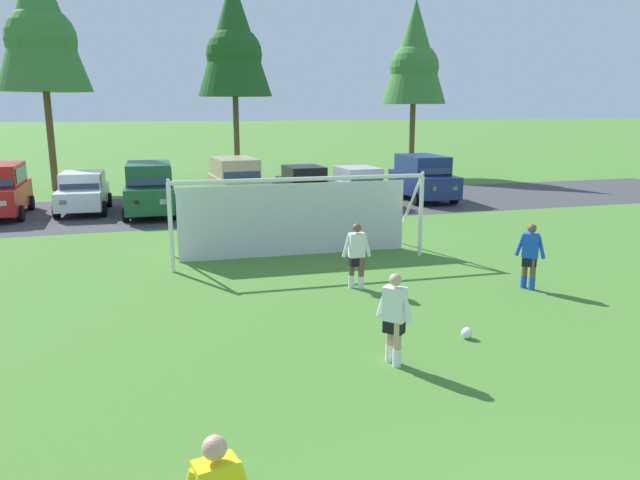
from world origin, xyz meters
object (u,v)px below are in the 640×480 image
at_px(player_striker_near, 357,256).
at_px(parked_car_slot_center, 236,181).
at_px(soccer_ball, 467,333).
at_px(player_defender_far, 530,257).
at_px(parked_car_slot_far_right, 423,177).
at_px(parked_car_slot_center_left, 150,188).
at_px(soccer_goal, 297,215).
at_px(parked_car_slot_right, 359,186).
at_px(parked_car_slot_center_right, 305,184).
at_px(parked_car_slot_left, 83,192).
at_px(player_midfield_center, 394,319).

distance_m(player_striker_near, parked_car_slot_center, 13.87).
distance_m(soccer_ball, player_defender_far, 4.05).
bearing_deg(parked_car_slot_far_right, player_defender_far, -105.80).
bearing_deg(parked_car_slot_center_left, soccer_ball, -70.53).
distance_m(soccer_goal, parked_car_slot_right, 10.32).
xyz_separation_m(parked_car_slot_center_left, parked_car_slot_right, (9.34, 0.05, -0.24)).
height_order(parked_car_slot_center_right, parked_car_slot_far_right, parked_car_slot_far_right).
relative_size(parked_car_slot_left, parked_car_slot_center_left, 0.92).
bearing_deg(parked_car_slot_right, parked_car_slot_far_right, 6.43).
relative_size(soccer_goal, player_midfield_center, 4.56).
height_order(player_striker_near, parked_car_slot_center_left, parked_car_slot_center_left).
height_order(parked_car_slot_right, parked_car_slot_far_right, parked_car_slot_far_right).
bearing_deg(player_striker_near, parked_car_slot_center_right, 80.34).
relative_size(player_defender_far, parked_car_slot_right, 0.38).
relative_size(soccer_goal, player_striker_near, 4.56).
distance_m(player_striker_near, parked_car_slot_far_right, 15.13).
bearing_deg(parked_car_slot_right, parked_car_slot_center_left, -179.67).
bearing_deg(parked_car_slot_center_left, parked_car_slot_left, 153.20).
bearing_deg(soccer_ball, parked_car_slot_right, 77.27).
bearing_deg(parked_car_slot_right, player_defender_far, -92.19).
xyz_separation_m(soccer_ball, parked_car_slot_right, (3.65, 16.15, 0.77)).
distance_m(player_striker_near, parked_car_slot_center_left, 13.25).
distance_m(soccer_goal, parked_car_slot_center_right, 10.55).
distance_m(player_midfield_center, parked_car_slot_left, 19.34).
xyz_separation_m(soccer_ball, parked_car_slot_left, (-8.45, 17.49, 0.77)).
bearing_deg(player_striker_near, parked_car_slot_right, 69.69).
distance_m(soccer_goal, parked_car_slot_center_left, 9.75).
bearing_deg(player_defender_far, player_midfield_center, -147.58).
relative_size(player_striker_near, player_defender_far, 1.00).
bearing_deg(parked_car_slot_left, soccer_goal, -56.12).
bearing_deg(parked_car_slot_center_right, parked_car_slot_far_right, -8.29).
bearing_deg(parked_car_slot_center_right, parked_car_slot_center, 176.54).
distance_m(parked_car_slot_center_left, parked_car_slot_far_right, 12.80).
xyz_separation_m(parked_car_slot_center_right, parked_car_slot_right, (2.27, -1.22, 0.00)).
xyz_separation_m(player_defender_far, parked_car_slot_center, (-4.99, 15.10, 0.29)).
bearing_deg(parked_car_slot_center_right, parked_car_slot_center_left, -169.75).
xyz_separation_m(player_defender_far, parked_car_slot_right, (0.52, 13.67, 0.05)).
xyz_separation_m(soccer_goal, parked_car_slot_center, (-0.29, 10.31, -0.18)).
bearing_deg(parked_car_slot_center_right, player_striker_near, -99.66).
relative_size(parked_car_slot_center_left, parked_car_slot_right, 1.08).
relative_size(parked_car_slot_left, parked_car_slot_center, 0.90).
height_order(player_striker_near, parked_car_slot_far_right, parked_car_slot_far_right).
xyz_separation_m(player_defender_far, parked_car_slot_left, (-11.58, 15.01, 0.05)).
height_order(parked_car_slot_center, parked_car_slot_right, parked_car_slot_center).
xyz_separation_m(player_striker_near, parked_car_slot_center_right, (2.32, 13.64, 0.05)).
height_order(parked_car_slot_center, parked_car_slot_far_right, same).
bearing_deg(player_midfield_center, parked_car_slot_center_left, 102.90).
bearing_deg(soccer_ball, player_defender_far, 38.43).
relative_size(player_defender_far, parked_car_slot_left, 0.39).
height_order(soccer_ball, soccer_goal, soccer_goal).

